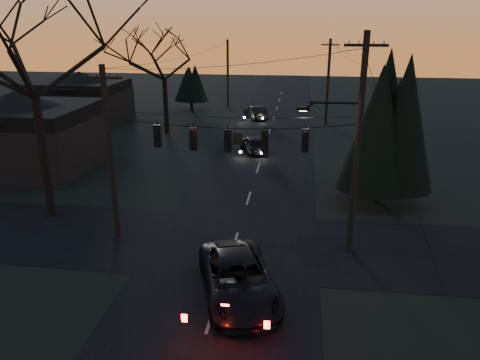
# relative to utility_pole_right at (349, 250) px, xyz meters

# --- Properties ---
(main_road) EXTENTS (8.00, 120.00, 0.02)m
(main_road) POSITION_rel_utility_pole_right_xyz_m (-5.50, 10.00, 0.01)
(main_road) COLOR black
(main_road) RESTS_ON ground
(cross_road) EXTENTS (60.00, 7.00, 0.02)m
(cross_road) POSITION_rel_utility_pole_right_xyz_m (-5.50, 0.00, 0.01)
(cross_road) COLOR black
(cross_road) RESTS_ON ground
(utility_pole_right) EXTENTS (5.00, 0.30, 10.00)m
(utility_pole_right) POSITION_rel_utility_pole_right_xyz_m (0.00, 0.00, 0.00)
(utility_pole_right) COLOR black
(utility_pole_right) RESTS_ON ground
(utility_pole_left) EXTENTS (1.80, 0.30, 8.50)m
(utility_pole_left) POSITION_rel_utility_pole_right_xyz_m (-11.50, 0.00, 0.00)
(utility_pole_left) COLOR black
(utility_pole_left) RESTS_ON ground
(utility_pole_far_r) EXTENTS (1.80, 0.30, 8.50)m
(utility_pole_far_r) POSITION_rel_utility_pole_right_xyz_m (0.00, 28.00, 0.00)
(utility_pole_far_r) COLOR black
(utility_pole_far_r) RESTS_ON ground
(utility_pole_far_l) EXTENTS (0.30, 0.30, 8.00)m
(utility_pole_far_l) POSITION_rel_utility_pole_right_xyz_m (-11.50, 36.00, 0.00)
(utility_pole_far_l) COLOR black
(utility_pole_far_l) RESTS_ON ground
(span_signal_assembly) EXTENTS (11.50, 0.44, 1.60)m
(span_signal_assembly) POSITION_rel_utility_pole_right_xyz_m (-5.74, 0.00, 5.23)
(span_signal_assembly) COLOR black
(span_signal_assembly) RESTS_ON ground
(bare_tree_left) EXTENTS (10.21, 10.21, 13.12)m
(bare_tree_left) POSITION_rel_utility_pole_right_xyz_m (-16.16, 2.04, 9.17)
(bare_tree_left) COLOR black
(bare_tree_left) RESTS_ON ground
(evergreen_right) EXTENTS (4.40, 4.40, 8.66)m
(evergreen_right) POSITION_rel_utility_pole_right_xyz_m (2.10, 6.75, 4.93)
(evergreen_right) COLOR black
(evergreen_right) RESTS_ON ground
(bare_tree_dist) EXTENTS (7.89, 7.89, 10.08)m
(bare_tree_dist) POSITION_rel_utility_pole_right_xyz_m (-15.18, 21.91, 7.04)
(bare_tree_dist) COLOR black
(bare_tree_dist) RESTS_ON ground
(evergreen_dist) EXTENTS (3.40, 3.40, 5.66)m
(evergreen_dist) POSITION_rel_utility_pole_right_xyz_m (-15.49, 33.58, 3.42)
(evergreen_dist) COLOR black
(evergreen_dist) RESTS_ON ground
(house_left_near) EXTENTS (10.00, 8.00, 5.60)m
(house_left_near) POSITION_rel_utility_pole_right_xyz_m (-22.50, 10.00, 2.80)
(house_left_near) COLOR black
(house_left_near) RESTS_ON ground
(house_left_far) EXTENTS (9.00, 7.00, 5.20)m
(house_left_far) POSITION_rel_utility_pole_right_xyz_m (-25.50, 26.00, 2.60)
(house_left_far) COLOR black
(house_left_far) RESTS_ON ground
(suv_near) EXTENTS (4.27, 6.29, 1.60)m
(suv_near) POSITION_rel_utility_pole_right_xyz_m (-4.70, -4.62, 0.80)
(suv_near) COLOR black
(suv_near) RESTS_ON ground
(sedan_oncoming_a) EXTENTS (2.86, 4.31, 1.36)m
(sedan_oncoming_a) POSITION_rel_utility_pole_right_xyz_m (-6.30, 16.37, 0.68)
(sedan_oncoming_a) COLOR black
(sedan_oncoming_a) RESTS_ON ground
(sedan_oncoming_b) EXTENTS (3.06, 4.45, 1.39)m
(sedan_oncoming_b) POSITION_rel_utility_pole_right_xyz_m (-7.46, 29.57, 0.69)
(sedan_oncoming_b) COLOR black
(sedan_oncoming_b) RESTS_ON ground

